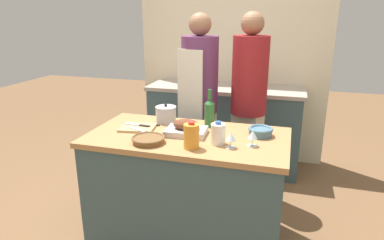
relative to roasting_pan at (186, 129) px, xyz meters
The scene contains 21 objects.
ground_plane 0.91m from the roasting_pan, 30.12° to the right, with size 12.00×12.00×0.00m, color brown.
kitchen_island 0.48m from the roasting_pan, 30.12° to the right, with size 1.46×0.77×0.87m.
back_counter 1.51m from the roasting_pan, 89.48° to the left, with size 1.72×0.60×0.94m.
back_wall 1.83m from the roasting_pan, 89.58° to the left, with size 2.22×0.10×2.55m.
roasting_pan is the anchor object (origin of this frame).
wicker_basket 0.31m from the roasting_pan, 130.75° to the right, with size 0.23×0.23×0.04m.
cutting_board 0.40m from the roasting_pan, behind, with size 0.29×0.25×0.02m.
stock_pot 0.35m from the roasting_pan, 135.77° to the left, with size 0.17×0.17×0.15m.
mixing_bowl 0.54m from the roasting_pan, 13.29° to the left, with size 0.18×0.18×0.06m.
juice_jug 0.27m from the roasting_pan, 65.08° to the right, with size 0.10×0.10×0.18m.
milk_jug 0.29m from the roasting_pan, 23.95° to the right, with size 0.10×0.10×0.16m.
wine_bottle_green 0.27m from the roasting_pan, 63.02° to the left, with size 0.08×0.08×0.30m.
wine_glass_left 0.50m from the roasting_pan, 10.82° to the right, with size 0.07×0.07×0.11m.
wine_glass_right 0.40m from the roasting_pan, 24.66° to the right, with size 0.07×0.07×0.11m.
knife_chef 0.32m from the roasting_pan, 165.66° to the right, with size 0.27×0.15×0.01m.
knife_paring 0.39m from the roasting_pan, 159.75° to the left, with size 0.21×0.04×0.01m.
knife_bread 0.41m from the roasting_pan, behind, with size 0.23×0.05×0.01m.
condiment_bottle_tall 1.49m from the roasting_pan, 80.31° to the left, with size 0.06×0.06×0.17m.
condiment_bottle_short 1.60m from the roasting_pan, 75.93° to the left, with size 0.07×0.07×0.16m.
person_cook_aproned 0.75m from the roasting_pan, 97.82° to the left, with size 0.35×0.37×1.73m.
person_cook_guest 0.87m from the roasting_pan, 66.36° to the left, with size 0.32×0.32×1.74m.
Camera 1 is at (0.70, -2.25, 1.73)m, focal length 32.00 mm.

